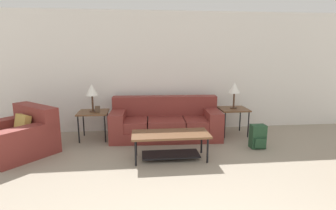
{
  "coord_description": "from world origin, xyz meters",
  "views": [
    {
      "loc": [
        -0.5,
        -1.09,
        1.73
      ],
      "look_at": [
        -0.01,
        3.49,
        0.8
      ],
      "focal_mm": 28.0,
      "sensor_mm": 36.0,
      "label": 1
    }
  ],
  "objects": [
    {
      "name": "side_table_left",
      "position": [
        -1.45,
        4.13,
        0.52
      ],
      "size": [
        0.58,
        0.54,
        0.57
      ],
      "color": "brown",
      "rests_on": "ground_plane"
    },
    {
      "name": "backpack",
      "position": [
        1.62,
        3.29,
        0.21
      ],
      "size": [
        0.27,
        0.26,
        0.44
      ],
      "color": "#23472D",
      "rests_on": "ground_plane"
    },
    {
      "name": "picture_frame",
      "position": [
        -1.35,
        4.05,
        0.63
      ],
      "size": [
        0.1,
        0.04,
        0.13
      ],
      "color": "#4C3828",
      "rests_on": "side_table_left"
    },
    {
      "name": "table_lamp_left",
      "position": [
        -1.45,
        4.13,
        0.99
      ],
      "size": [
        0.24,
        0.24,
        0.55
      ],
      "color": "#472D1E",
      "rests_on": "side_table_left"
    },
    {
      "name": "couch",
      "position": [
        0.0,
        4.09,
        0.3
      ],
      "size": [
        2.23,
        0.97,
        0.82
      ],
      "color": "maroon",
      "rests_on": "ground_plane"
    },
    {
      "name": "wall_back",
      "position": [
        0.0,
        4.71,
        1.3
      ],
      "size": [
        9.01,
        0.06,
        2.6
      ],
      "color": "white",
      "rests_on": "ground_plane"
    },
    {
      "name": "coffee_table",
      "position": [
        -0.03,
        2.95,
        0.33
      ],
      "size": [
        1.25,
        0.54,
        0.44
      ],
      "color": "brown",
      "rests_on": "ground_plane"
    },
    {
      "name": "armchair",
      "position": [
        -2.6,
        3.48,
        0.28
      ],
      "size": [
        1.47,
        1.46,
        0.8
      ],
      "color": "maroon",
      "rests_on": "ground_plane"
    },
    {
      "name": "table_lamp_right",
      "position": [
        1.45,
        4.13,
        0.99
      ],
      "size": [
        0.24,
        0.24,
        0.55
      ],
      "color": "#472D1E",
      "rests_on": "side_table_right"
    },
    {
      "name": "side_table_right",
      "position": [
        1.45,
        4.13,
        0.52
      ],
      "size": [
        0.58,
        0.54,
        0.57
      ],
      "color": "brown",
      "rests_on": "ground_plane"
    }
  ]
}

